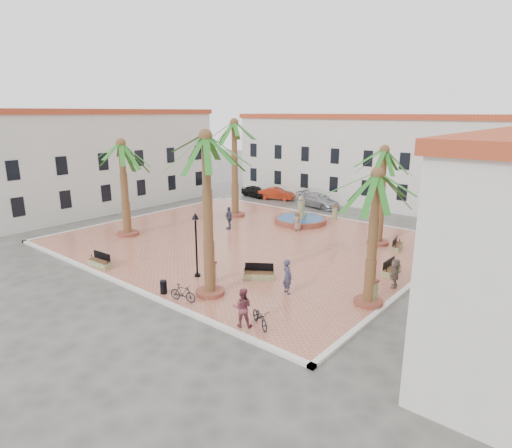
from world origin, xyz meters
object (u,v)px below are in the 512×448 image
(lamppost_e, at_px, (423,212))
(cyclist_b, at_px, (243,308))
(bollard_e, at_px, (373,291))
(car_white, at_px, (468,223))
(palm_s, at_px, (206,154))
(palm_ne, at_px, (384,162))
(pedestrian_fountain_a, at_px, (297,221))
(lamppost_s, at_px, (196,234))
(car_silver, at_px, (318,200))
(palm_nw, at_px, (234,134))
(cyclist_a, at_px, (287,276))
(bench_e, at_px, (391,270))
(bollard_n, at_px, (335,212))
(pedestrian_north, at_px, (302,203))
(pedestrian_east, at_px, (395,273))
(bicycle_a, at_px, (260,317))
(bollard_se, at_px, (212,271))
(bicycle_b, at_px, (183,293))
(palm_sw, at_px, (122,155))
(bench_se, at_px, (259,275))
(litter_bin, at_px, (164,287))
(palm_e, at_px, (376,190))
(pedestrian_fountain_b, at_px, (229,218))
(bench_ne, at_px, (397,246))
(car_black, at_px, (255,191))
(bench_s, at_px, (100,263))
(car_red, at_px, (277,194))

(lamppost_e, bearing_deg, cyclist_b, -98.20)
(bollard_e, relative_size, car_white, 0.27)
(palm_s, distance_m, bollard_e, 10.97)
(palm_ne, relative_size, pedestrian_fountain_a, 4.35)
(lamppost_s, bearing_deg, car_silver, 103.01)
(palm_nw, distance_m, cyclist_a, 19.42)
(bench_e, relative_size, car_silver, 0.35)
(bollard_n, height_order, car_silver, car_silver)
(pedestrian_north, xyz_separation_m, pedestrian_east, (14.18, -11.88, -0.12))
(palm_nw, height_order, bicycle_a, palm_nw)
(lamppost_s, bearing_deg, palm_nw, 123.99)
(lamppost_e, bearing_deg, bollard_se, -118.14)
(lamppost_s, xyz_separation_m, bicycle_b, (2.01, -2.86, -2.20))
(palm_sw, bearing_deg, cyclist_a, -3.67)
(bicycle_a, relative_size, car_white, 0.34)
(bench_se, bearing_deg, bicycle_b, -137.37)
(litter_bin, height_order, bicycle_a, bicycle_a)
(car_white, bearing_deg, bollard_n, 103.90)
(palm_e, xyz_separation_m, lamppost_s, (-9.58, -3.04, -3.27))
(cyclist_b, relative_size, pedestrian_fountain_b, 0.97)
(bollard_se, bearing_deg, pedestrian_fountain_b, 128.34)
(lamppost_s, relative_size, pedestrian_fountain_b, 2.05)
(palm_sw, height_order, bicycle_a, palm_sw)
(bench_e, bearing_deg, bench_se, 135.66)
(bench_e, height_order, pedestrian_north, pedestrian_north)
(bench_ne, height_order, car_black, car_black)
(palm_e, xyz_separation_m, litter_bin, (-9.15, -5.91, -5.57))
(bench_e, distance_m, pedestrian_fountain_a, 11.01)
(palm_s, height_order, bench_s, palm_s)
(palm_nw, distance_m, palm_e, 20.79)
(bench_e, bearing_deg, palm_ne, 31.77)
(car_red, relative_size, car_white, 0.82)
(bench_ne, height_order, car_red, car_red)
(pedestrian_north, bearing_deg, car_silver, 20.48)
(pedestrian_fountain_b, xyz_separation_m, car_red, (-4.95, 13.16, -0.44))
(palm_s, relative_size, pedestrian_fountain_a, 5.21)
(palm_nw, distance_m, lamppost_e, 17.85)
(lamppost_e, height_order, car_black, lamppost_e)
(bench_s, height_order, pedestrian_fountain_a, pedestrian_fountain_a)
(lamppost_e, distance_m, car_red, 21.42)
(bench_se, xyz_separation_m, bollard_e, (6.59, 1.16, 0.41))
(bollard_e, bearing_deg, car_red, 137.20)
(palm_ne, distance_m, bench_ne, 6.13)
(pedestrian_fountain_a, bearing_deg, car_white, 38.11)
(cyclist_b, relative_size, car_white, 0.37)
(bench_se, distance_m, bollard_n, 16.11)
(litter_bin, relative_size, pedestrian_fountain_b, 0.38)
(lamppost_e, bearing_deg, car_red, 155.46)
(palm_s, distance_m, bench_e, 13.31)
(pedestrian_fountain_a, relative_size, car_silver, 0.34)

